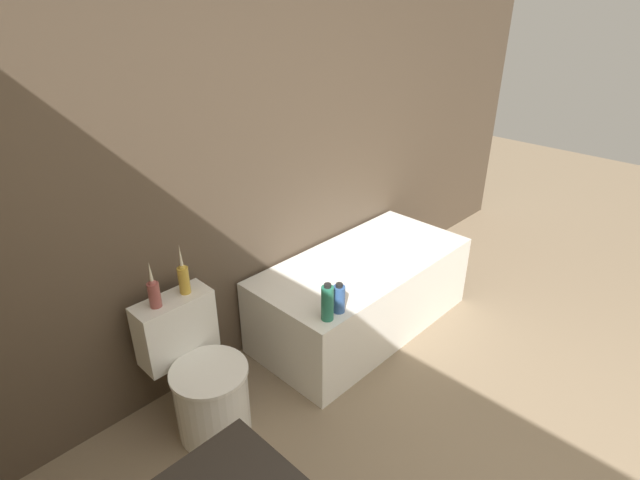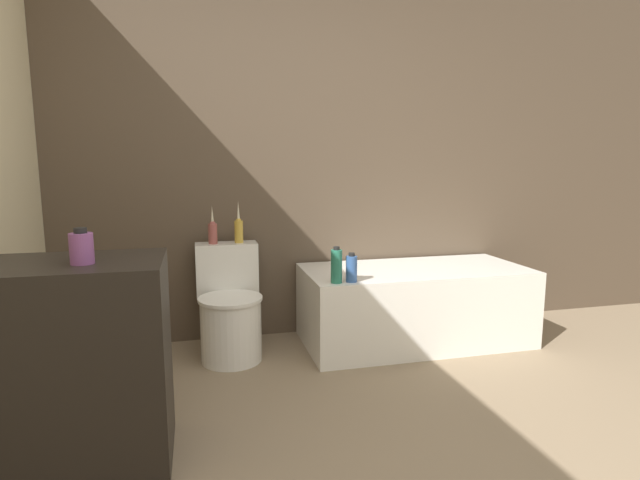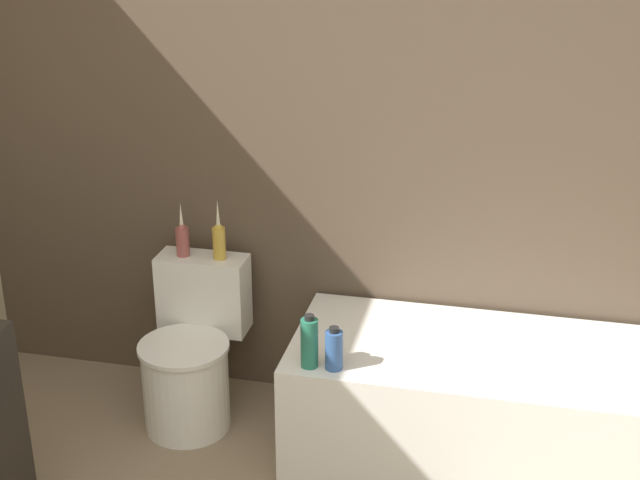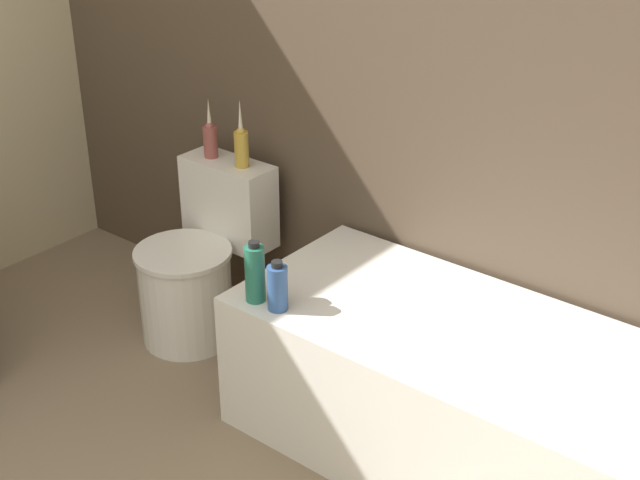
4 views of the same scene
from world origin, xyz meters
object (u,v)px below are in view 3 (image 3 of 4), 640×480
(bathtub, at_px, (477,404))
(vase_gold, at_px, (182,238))
(vase_silver, at_px, (219,239))
(shampoo_bottle_tall, at_px, (309,342))
(shampoo_bottle_short, at_px, (334,350))
(toilet, at_px, (191,357))

(bathtub, xyz_separation_m, vase_gold, (-1.33, 0.23, 0.52))
(bathtub, relative_size, vase_silver, 5.48)
(shampoo_bottle_tall, bearing_deg, vase_gold, 144.15)
(vase_gold, distance_m, vase_silver, 0.17)
(bathtub, relative_size, shampoo_bottle_short, 8.57)
(toilet, xyz_separation_m, shampoo_bottle_tall, (0.61, -0.31, 0.32))
(vase_gold, relative_size, vase_silver, 0.90)
(bathtub, bearing_deg, vase_silver, 168.82)
(toilet, bearing_deg, bathtub, -1.73)
(bathtub, xyz_separation_m, shampoo_bottle_short, (-0.54, -0.27, 0.34))
(bathtub, height_order, shampoo_bottle_tall, shampoo_bottle_tall)
(shampoo_bottle_tall, relative_size, shampoo_bottle_short, 1.24)
(vase_gold, xyz_separation_m, shampoo_bottle_tall, (0.70, -0.50, -0.16))
(vase_gold, xyz_separation_m, vase_silver, (0.17, 0.00, 0.01))
(vase_silver, bearing_deg, bathtub, -11.18)
(vase_gold, bearing_deg, shampoo_bottle_short, -32.24)
(bathtub, height_order, toilet, toilet)
(vase_gold, height_order, shampoo_bottle_tall, vase_gold)
(shampoo_bottle_tall, distance_m, shampoo_bottle_short, 0.10)
(bathtub, distance_m, vase_silver, 1.30)
(bathtub, bearing_deg, vase_gold, 170.37)
(toilet, height_order, shampoo_bottle_short, toilet)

